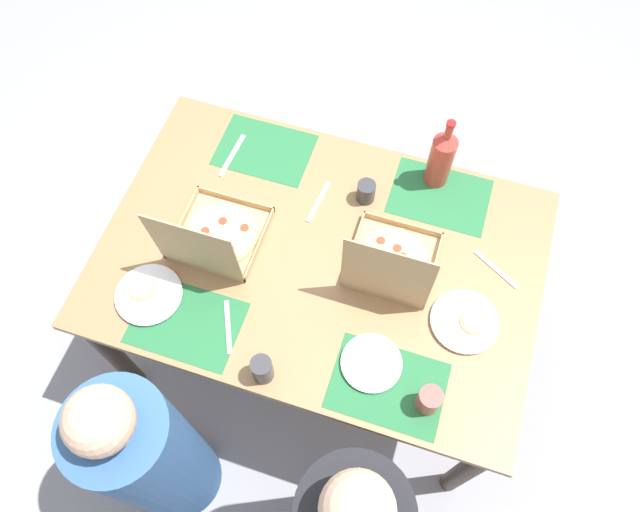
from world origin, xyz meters
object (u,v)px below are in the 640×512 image
(cup_dark, at_px, (366,192))
(soda_bottle, at_px, (441,158))
(pizza_box_center, at_px, (391,263))
(cup_clear_left, at_px, (429,400))
(cup_clear_right, at_px, (262,369))
(diner_right_seat, at_px, (152,456))
(pizza_box_corner_left, at_px, (215,237))
(plate_middle, at_px, (371,363))
(plate_far_left, at_px, (148,294))
(plate_near_left, at_px, (466,322))

(cup_dark, bearing_deg, soda_bottle, -144.09)
(pizza_box_center, xyz_separation_m, cup_clear_left, (-0.23, 0.42, 0.00))
(pizza_box_center, bearing_deg, cup_clear_right, 59.33)
(soda_bottle, distance_m, cup_clear_left, 0.86)
(pizza_box_center, height_order, diner_right_seat, diner_right_seat)
(pizza_box_corner_left, distance_m, cup_clear_left, 0.90)
(plate_middle, height_order, soda_bottle, soda_bottle)
(pizza_box_center, xyz_separation_m, cup_clear_right, (0.29, 0.49, 0.00))
(plate_far_left, height_order, plate_near_left, same)
(soda_bottle, bearing_deg, pizza_box_corner_left, 37.26)
(plate_near_left, height_order, cup_clear_left, cup_clear_left)
(pizza_box_center, xyz_separation_m, soda_bottle, (-0.07, -0.42, 0.08))
(soda_bottle, height_order, cup_dark, soda_bottle)
(cup_clear_right, bearing_deg, pizza_box_center, -120.67)
(pizza_box_center, bearing_deg, pizza_box_corner_left, 8.56)
(plate_middle, relative_size, cup_dark, 2.33)
(plate_far_left, xyz_separation_m, plate_near_left, (-1.05, -0.23, 0.00))
(pizza_box_center, bearing_deg, plate_middle, 95.00)
(cup_clear_left, bearing_deg, cup_clear_right, 7.29)
(diner_right_seat, bearing_deg, plate_near_left, -141.83)
(cup_dark, height_order, diner_right_seat, diner_right_seat)
(cup_dark, distance_m, cup_clear_left, 0.78)
(pizza_box_center, height_order, pizza_box_corner_left, pizza_box_corner_left)
(cup_dark, distance_m, diner_right_seat, 1.19)
(pizza_box_center, bearing_deg, diner_right_seat, 53.73)
(soda_bottle, distance_m, cup_clear_right, 0.98)
(cup_dark, relative_size, cup_clear_right, 0.78)
(plate_far_left, xyz_separation_m, cup_dark, (-0.59, -0.61, 0.03))
(pizza_box_center, relative_size, plate_middle, 1.66)
(plate_near_left, bearing_deg, plate_far_left, 12.60)
(pizza_box_center, height_order, cup_clear_left, pizza_box_center)
(pizza_box_corner_left, distance_m, diner_right_seat, 0.78)
(plate_far_left, distance_m, plate_near_left, 1.07)
(cup_dark, height_order, cup_clear_left, cup_clear_left)
(plate_middle, bearing_deg, plate_far_left, 0.04)
(cup_clear_left, xyz_separation_m, cup_clear_right, (0.52, 0.07, 0.00))
(pizza_box_center, height_order, plate_far_left, pizza_box_center)
(plate_far_left, distance_m, diner_right_seat, 0.55)
(plate_far_left, height_order, diner_right_seat, diner_right_seat)
(pizza_box_corner_left, bearing_deg, soda_bottle, -142.74)
(cup_dark, relative_size, cup_clear_left, 0.81)
(pizza_box_corner_left, height_order, diner_right_seat, diner_right_seat)
(cup_clear_left, height_order, cup_clear_right, cup_clear_right)
(plate_near_left, xyz_separation_m, plate_middle, (0.26, 0.23, -0.00))
(pizza_box_corner_left, bearing_deg, diner_right_seat, 91.21)
(pizza_box_corner_left, xyz_separation_m, plate_middle, (-0.64, 0.26, -0.04))
(plate_far_left, bearing_deg, plate_middle, -179.96)
(plate_far_left, height_order, cup_clear_left, cup_clear_left)
(plate_middle, distance_m, cup_clear_right, 0.35)
(pizza_box_corner_left, bearing_deg, cup_clear_right, 129.16)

